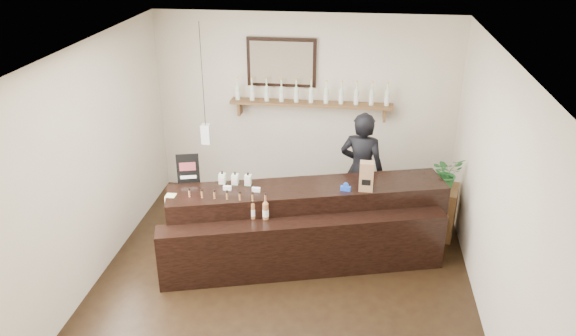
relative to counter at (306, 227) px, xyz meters
The scene contains 10 objects.
ground 0.76m from the counter, 110.73° to the right, with size 5.00×5.00×0.00m, color black.
room_shell 1.39m from the counter, 110.73° to the right, with size 5.00×5.00×5.00m.
back_wall_decor 2.25m from the counter, 101.60° to the left, with size 2.66×0.96×1.69m.
counter is the anchor object (origin of this frame).
promo_sign 1.65m from the counter, behind, with size 0.27×0.09×0.39m.
paper_bag 1.01m from the counter, ahead, with size 0.17×0.13×0.37m.
tape_dispenser 0.73m from the counter, ahead, with size 0.13×0.07×0.11m.
side_cabinet 1.97m from the counter, 25.07° to the left, with size 0.46×0.56×0.71m.
potted_plant 2.03m from the counter, 25.07° to the left, with size 0.40×0.35×0.44m, color #2C6F31.
shopkeeper 1.28m from the counter, 55.74° to the left, with size 0.69×0.45×1.90m, color black.
Camera 1 is at (0.77, -5.52, 4.09)m, focal length 35.00 mm.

